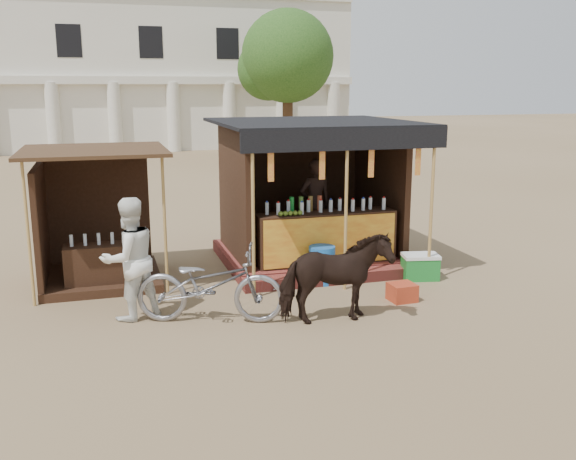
# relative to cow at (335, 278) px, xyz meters

# --- Properties ---
(ground) EXTENTS (120.00, 120.00, 0.00)m
(ground) POSITION_rel_cow_xyz_m (-0.27, -0.11, -0.68)
(ground) COLOR #846B4C
(ground) RESTS_ON ground
(main_stall) EXTENTS (3.60, 3.61, 2.78)m
(main_stall) POSITION_rel_cow_xyz_m (0.74, 3.25, 0.35)
(main_stall) COLOR maroon
(main_stall) RESTS_ON ground
(secondary_stall) EXTENTS (2.40, 2.40, 2.38)m
(secondary_stall) POSITION_rel_cow_xyz_m (-3.44, 3.12, 0.17)
(secondary_stall) COLOR #341D12
(secondary_stall) RESTS_ON ground
(cow) EXTENTS (1.62, 0.76, 1.36)m
(cow) POSITION_rel_cow_xyz_m (0.00, 0.00, 0.00)
(cow) COLOR black
(cow) RESTS_ON ground
(motorbike) EXTENTS (2.30, 1.40, 1.14)m
(motorbike) POSITION_rel_cow_xyz_m (-1.74, 0.56, -0.11)
(motorbike) COLOR gray
(motorbike) RESTS_ON ground
(bystander) EXTENTS (1.11, 1.01, 1.84)m
(bystander) POSITION_rel_cow_xyz_m (-2.86, 1.05, 0.24)
(bystander) COLOR white
(bystander) RESTS_ON ground
(blue_barrel) EXTENTS (0.52, 0.52, 0.67)m
(blue_barrel) POSITION_rel_cow_xyz_m (0.47, 1.89, -0.34)
(blue_barrel) COLOR blue
(blue_barrel) RESTS_ON ground
(red_crate) EXTENTS (0.43, 0.40, 0.29)m
(red_crate) POSITION_rel_cow_xyz_m (1.40, 0.61, -0.53)
(red_crate) COLOR #A8351C
(red_crate) RESTS_ON ground
(cooler) EXTENTS (0.72, 0.56, 0.46)m
(cooler) POSITION_rel_cow_xyz_m (2.26, 1.62, -0.45)
(cooler) COLOR #1B7C2C
(cooler) RESTS_ON ground
(background_building) EXTENTS (26.00, 7.45, 8.18)m
(background_building) POSITION_rel_cow_xyz_m (-2.27, 29.83, 3.30)
(background_building) COLOR silver
(background_building) RESTS_ON ground
(tree) EXTENTS (4.50, 4.40, 7.00)m
(tree) POSITION_rel_cow_xyz_m (5.54, 22.03, 3.95)
(tree) COLOR #382314
(tree) RESTS_ON ground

